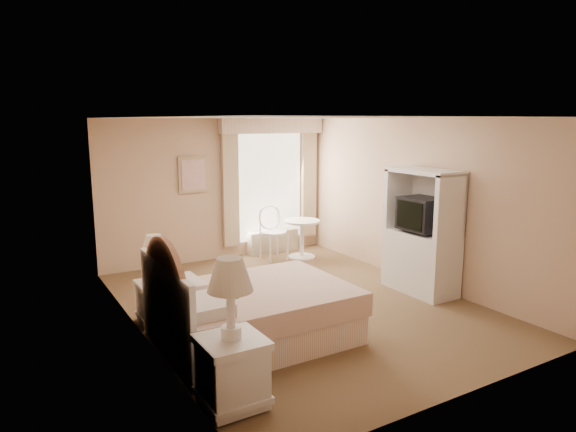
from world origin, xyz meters
TOP-DOWN VIEW (x-y plane):
  - room at (0.00, 0.00)m, footprint 4.21×5.51m
  - window at (1.05, 2.65)m, footprint 2.05×0.22m
  - framed_art at (-0.45, 2.71)m, footprint 0.52×0.04m
  - bed at (-1.12, -0.71)m, footprint 2.10×1.61m
  - nightstand_near at (-1.84, -1.85)m, footprint 0.55×0.55m
  - nightstand_far at (-1.84, 0.38)m, footprint 0.45×0.45m
  - round_table at (1.32, 2.03)m, footprint 0.66×0.66m
  - cafe_chair at (0.84, 2.27)m, footprint 0.47×0.47m
  - armoire at (1.81, -0.43)m, footprint 0.54×1.08m

SIDE VIEW (x-z plane):
  - bed at x=-1.12m, z-range -0.37..1.05m
  - nightstand_far at x=-1.84m, z-range -0.13..0.96m
  - round_table at x=1.32m, z-range 0.12..0.81m
  - nightstand_near at x=-1.84m, z-range -0.16..1.16m
  - cafe_chair at x=0.84m, z-range 0.08..1.04m
  - armoire at x=1.81m, z-range -0.15..1.64m
  - room at x=0.00m, z-range -0.01..2.50m
  - window at x=1.05m, z-range 0.09..2.60m
  - framed_art at x=-0.45m, z-range 1.24..1.86m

